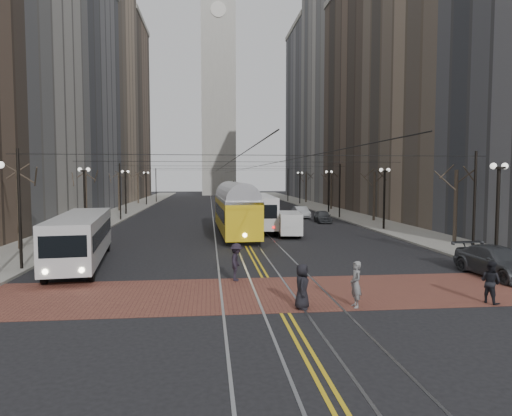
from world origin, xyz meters
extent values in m
plane|color=black|center=(0.00, 0.00, 0.00)|extent=(260.00, 260.00, 0.00)
cube|color=gray|center=(-15.00, 45.00, 0.07)|extent=(5.00, 140.00, 0.15)
cube|color=gray|center=(15.00, 45.00, 0.07)|extent=(5.00, 140.00, 0.15)
cube|color=brown|center=(0.00, -4.00, 0.01)|extent=(25.00, 6.00, 0.01)
cube|color=gray|center=(0.00, 45.00, 0.00)|extent=(4.80, 130.00, 0.02)
cube|color=gold|center=(0.00, 45.00, 0.01)|extent=(0.42, 130.00, 0.01)
cube|color=slate|center=(-25.50, 46.00, 17.00)|extent=(16.00, 20.00, 34.00)
cube|color=gray|center=(-27.50, 66.00, 26.00)|extent=(20.00, 20.00, 52.00)
cube|color=brown|center=(-25.50, 86.00, 20.00)|extent=(16.00, 20.00, 40.00)
cube|color=gray|center=(27.50, 26.00, 24.00)|extent=(20.00, 20.00, 48.00)
cube|color=brown|center=(25.50, 46.00, 17.00)|extent=(16.00, 20.00, 34.00)
cube|color=#9A9690|center=(27.50, 66.00, 26.00)|extent=(20.00, 20.00, 52.00)
cube|color=slate|center=(25.50, 86.00, 20.00)|extent=(16.00, 20.00, 40.00)
cube|color=#B2AFA5|center=(0.00, 102.00, 28.00)|extent=(9.00, 9.00, 56.00)
cylinder|color=white|center=(0.00, 97.45, 48.00)|extent=(4.00, 0.30, 4.00)
cylinder|color=black|center=(-13.70, 18.00, 2.80)|extent=(0.20, 0.20, 5.60)
cylinder|color=black|center=(-13.70, 38.00, 2.80)|extent=(0.20, 0.20, 5.60)
cylinder|color=black|center=(-13.70, 58.00, 2.80)|extent=(0.20, 0.20, 5.60)
cylinder|color=black|center=(13.70, 1.00, 2.80)|extent=(0.20, 0.20, 5.60)
cylinder|color=black|center=(13.70, 18.00, 2.80)|extent=(0.20, 0.20, 5.60)
cylinder|color=black|center=(13.70, 38.00, 2.80)|extent=(0.20, 0.20, 5.60)
cylinder|color=black|center=(13.70, 58.00, 2.80)|extent=(0.20, 0.20, 5.60)
cylinder|color=#382D23|center=(-15.70, 9.00, 2.80)|extent=(0.28, 0.28, 5.60)
cylinder|color=#382D23|center=(-15.70, 26.00, 2.80)|extent=(0.28, 0.28, 5.60)
cylinder|color=#382D23|center=(-15.70, 44.00, 2.80)|extent=(0.28, 0.28, 5.60)
cylinder|color=#382D23|center=(-15.70, 62.00, 2.80)|extent=(0.28, 0.28, 5.60)
cylinder|color=#382D23|center=(15.70, 9.00, 2.80)|extent=(0.28, 0.28, 5.60)
cylinder|color=#382D23|center=(15.70, 26.00, 2.80)|extent=(0.28, 0.28, 5.60)
cylinder|color=#382D23|center=(15.70, 44.00, 2.80)|extent=(0.28, 0.28, 5.60)
cylinder|color=#382D23|center=(15.70, 62.00, 2.80)|extent=(0.28, 0.28, 5.60)
cylinder|color=black|center=(-1.50, 45.00, 6.00)|extent=(0.03, 120.00, 0.03)
cylinder|color=black|center=(1.50, 45.00, 6.00)|extent=(0.03, 120.00, 0.03)
cylinder|color=black|center=(-12.90, 2.00, 3.30)|extent=(0.16, 0.16, 6.60)
cylinder|color=black|center=(-12.90, 30.00, 3.30)|extent=(0.16, 0.16, 6.60)
cylinder|color=black|center=(-12.90, 66.00, 3.30)|extent=(0.16, 0.16, 6.60)
cylinder|color=black|center=(12.90, 2.00, 3.30)|extent=(0.16, 0.16, 6.60)
cylinder|color=black|center=(12.90, 30.00, 3.30)|extent=(0.16, 0.16, 6.60)
cylinder|color=black|center=(12.90, 66.00, 3.30)|extent=(0.16, 0.16, 6.60)
cube|color=#B9B9B9|center=(-10.15, 3.46, 1.45)|extent=(3.90, 11.83, 2.90)
cube|color=gold|center=(-0.50, 16.30, 1.77)|extent=(3.27, 15.07, 3.53)
cube|color=silver|center=(1.80, 19.89, 1.65)|extent=(3.09, 12.68, 3.29)
cube|color=silver|center=(4.00, 14.36, 1.02)|extent=(2.22, 4.78, 2.05)
imported|color=#393D40|center=(9.76, 25.71, 0.67)|extent=(1.82, 4.02, 1.34)
imported|color=#9DA0A4|center=(8.45, 31.30, 0.71)|extent=(1.67, 4.34, 1.41)
imported|color=#3D4045|center=(11.80, -2.00, 0.77)|extent=(2.55, 5.44, 1.53)
imported|color=black|center=(0.75, -6.50, 0.89)|extent=(0.76, 0.97, 1.75)
imported|color=gray|center=(2.87, -6.50, 0.92)|extent=(0.46, 0.68, 1.81)
imported|color=black|center=(8.46, -6.50, 0.87)|extent=(0.94, 1.03, 1.71)
imported|color=black|center=(-1.48, -1.50, 0.93)|extent=(0.87, 1.29, 1.84)
camera|label=1|loc=(-2.82, -23.52, 5.13)|focal=32.00mm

